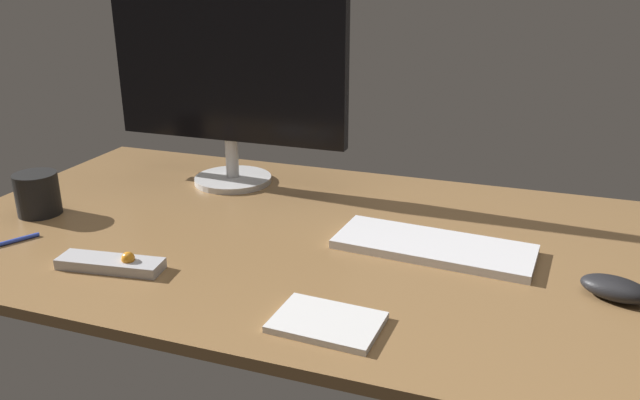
% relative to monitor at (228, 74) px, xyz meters
% --- Properties ---
extents(desk, '(1.40, 0.84, 0.02)m').
position_rel_monitor_xyz_m(desk, '(0.24, -0.24, -0.27)').
color(desk, olive).
rests_on(desk, ground).
extents(monitor, '(0.58, 0.19, 0.46)m').
position_rel_monitor_xyz_m(monitor, '(0.00, 0.00, 0.00)').
color(monitor, silver).
rests_on(monitor, desk).
extents(keyboard, '(0.37, 0.17, 0.02)m').
position_rel_monitor_xyz_m(keyboard, '(0.53, -0.23, -0.26)').
color(keyboard, white).
rests_on(keyboard, desk).
extents(computer_mouse, '(0.12, 0.09, 0.04)m').
position_rel_monitor_xyz_m(computer_mouse, '(0.83, -0.32, -0.25)').
color(computer_mouse, black).
rests_on(computer_mouse, desk).
extents(media_remote, '(0.19, 0.08, 0.03)m').
position_rel_monitor_xyz_m(media_remote, '(0.01, -0.49, -0.25)').
color(media_remote, '#B7B7BC').
rests_on(media_remote, desk).
extents(coffee_mug, '(0.09, 0.09, 0.09)m').
position_rel_monitor_xyz_m(coffee_mug, '(-0.29, -0.33, -0.22)').
color(coffee_mug, black).
rests_on(coffee_mug, desk).
extents(notepad, '(0.16, 0.12, 0.01)m').
position_rel_monitor_xyz_m(notepad, '(0.43, -0.54, -0.26)').
color(notepad, silver).
rests_on(notepad, desk).
extents(pen, '(0.07, 0.12, 0.01)m').
position_rel_monitor_xyz_m(pen, '(-0.24, -0.48, -0.26)').
color(pen, blue).
rests_on(pen, desk).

